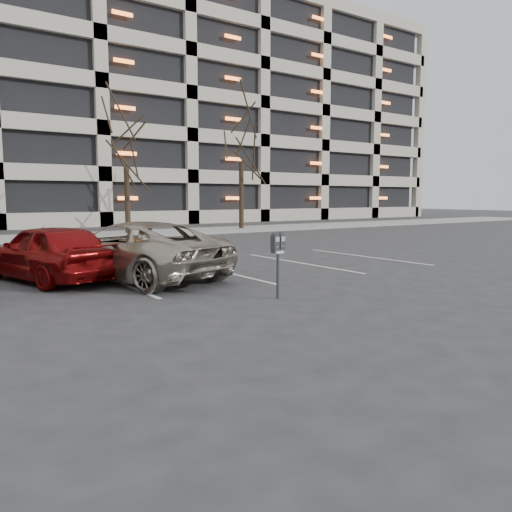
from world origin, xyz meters
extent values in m
plane|color=#28282B|center=(0.00, 0.00, 0.00)|extent=(140.00, 140.00, 0.00)
cube|color=gray|center=(0.00, 16.00, 0.06)|extent=(80.00, 4.00, 0.12)
cube|color=silver|center=(-1.40, 2.30, 0.01)|extent=(0.10, 5.20, 0.00)
cube|color=silver|center=(1.40, 2.30, 0.01)|extent=(0.10, 5.20, 0.00)
cube|color=silver|center=(4.20, 2.30, 0.01)|extent=(0.10, 5.20, 0.00)
cube|color=silver|center=(7.00, 2.30, 0.01)|extent=(0.10, 5.20, 0.00)
cube|color=black|center=(12.00, 34.00, 9.00)|extent=(49.92, 19.20, 18.00)
cylinder|color=black|center=(4.00, 16.00, 1.78)|extent=(0.28, 0.28, 3.55)
cylinder|color=black|center=(11.00, 16.00, 2.02)|extent=(0.28, 0.28, 4.05)
cylinder|color=black|center=(0.49, -1.52, 0.45)|extent=(0.06, 0.06, 0.90)
cube|color=black|center=(0.49, -1.52, 0.92)|extent=(0.31, 0.16, 0.06)
cube|color=silver|center=(0.50, -1.57, 0.90)|extent=(0.22, 0.05, 0.05)
cube|color=gray|center=(0.42, -1.60, 1.15)|extent=(0.11, 0.03, 0.09)
cube|color=gray|center=(0.59, -1.56, 1.15)|extent=(0.11, 0.03, 0.09)
imported|color=#A99F90|center=(-0.92, 2.27, 0.69)|extent=(3.63, 5.40, 1.38)
cube|color=#FF6305|center=(-1.27, 1.40, 1.38)|extent=(0.10, 0.20, 0.01)
imported|color=maroon|center=(-2.66, 3.05, 0.68)|extent=(2.69, 4.27, 1.35)
camera|label=1|loc=(-5.20, -9.04, 1.93)|focal=35.00mm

